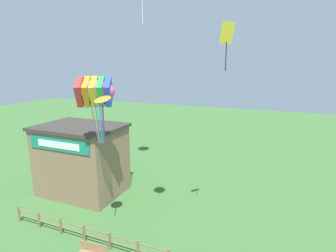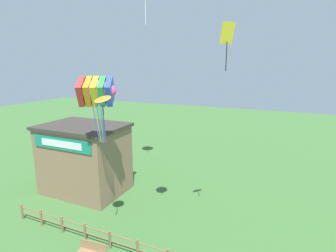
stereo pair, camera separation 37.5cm
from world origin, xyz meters
TOP-DOWN VIEW (x-y plane):
  - wooden_fence at (0.00, 6.69)m, footprint 19.61×0.14m
  - seaside_building at (-8.65, 11.73)m, footprint 6.51×4.66m
  - park_bench_by_building at (-2.95, 5.59)m, footprint 1.63×0.55m
  - kite_rainbow_parafoil at (-4.73, 8.82)m, footprint 2.91×2.63m
  - kite_orange_delta at (-2.88, 7.01)m, footprint 1.01×0.99m
  - kite_yellow_diamond at (2.66, 9.94)m, footprint 0.70×0.74m

SIDE VIEW (x-z plane):
  - park_bench_by_building at x=-2.95m, z-range 0.02..1.02m
  - wooden_fence at x=0.00m, z-range 0.07..1.13m
  - seaside_building at x=-8.65m, z-range 0.02..5.54m
  - kite_orange_delta at x=-2.88m, z-range 6.69..9.71m
  - kite_rainbow_parafoil at x=-4.73m, z-range 6.50..10.50m
  - kite_yellow_diamond at x=2.66m, z-range 10.19..12.53m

